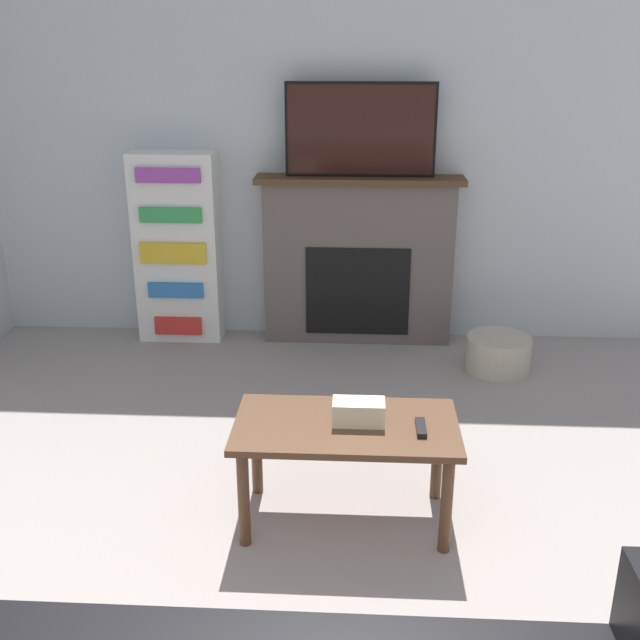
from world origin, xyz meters
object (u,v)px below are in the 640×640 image
(fireplace, at_px, (358,260))
(coffee_table, at_px, (346,438))
(storage_basket, at_px, (498,353))
(tv, at_px, (360,130))
(bookshelf, at_px, (178,248))

(fireplace, distance_m, coffee_table, 2.19)
(fireplace, bearing_deg, storage_basket, -28.71)
(tv, height_order, bookshelf, tv)
(tv, bearing_deg, storage_basket, -27.74)
(coffee_table, bearing_deg, bookshelf, 119.41)
(coffee_table, xyz_separation_m, storage_basket, (0.95, 1.68, -0.29))
(tv, relative_size, bookshelf, 0.75)
(tv, height_order, coffee_table, tv)
(coffee_table, xyz_separation_m, bookshelf, (-1.22, 2.16, 0.25))
(fireplace, bearing_deg, coffee_table, -90.88)
(bookshelf, bearing_deg, storage_basket, -12.46)
(fireplace, height_order, bookshelf, bookshelf)
(fireplace, distance_m, storage_basket, 1.14)
(tv, distance_m, coffee_table, 2.40)
(fireplace, distance_m, tv, 0.88)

